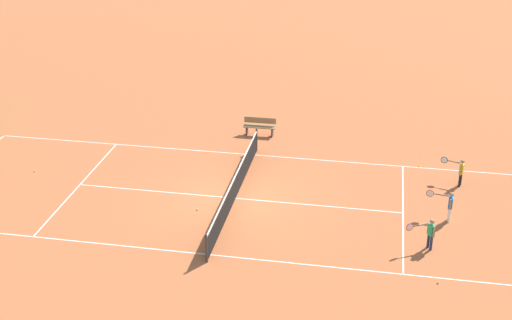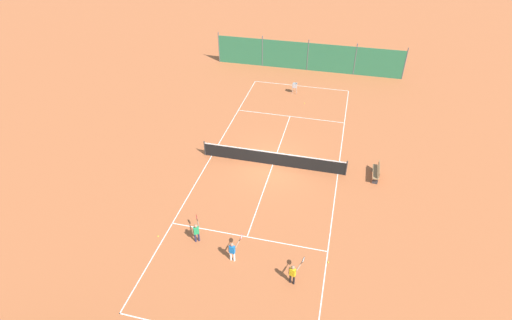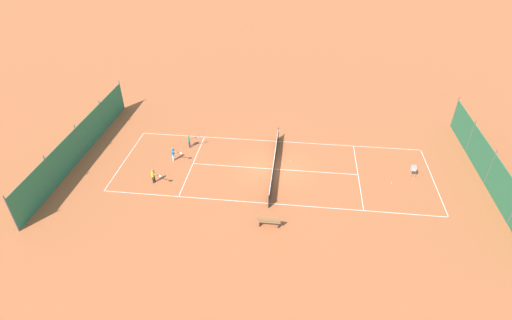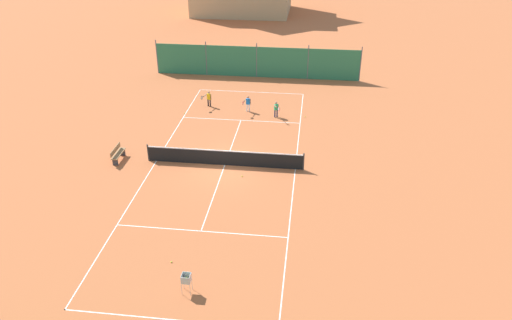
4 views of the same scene
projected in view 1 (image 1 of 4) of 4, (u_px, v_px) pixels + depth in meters
name	position (u px, v px, depth m)	size (l,w,h in m)	color
ground_plane	(235.00, 198.00, 27.62)	(600.00, 600.00, 0.00)	#B25B33
court_line_markings	(235.00, 198.00, 27.62)	(8.25, 23.85, 0.01)	white
tennis_net	(235.00, 187.00, 27.41)	(9.18, 0.08, 1.06)	#2D2D2D
player_near_baseline	(449.00, 204.00, 25.78)	(0.48, 0.97, 1.17)	white
player_far_service	(429.00, 232.00, 24.03)	(0.49, 0.98, 1.14)	#23284C
player_far_baseline	(460.00, 170.00, 28.34)	(0.61, 0.92, 1.15)	black
tennis_ball_alley_left	(35.00, 171.00, 29.74)	(0.07, 0.07, 0.07)	#CCE033
tennis_ball_near_corner	(438.00, 283.00, 22.44)	(0.07, 0.07, 0.07)	#CCE033
tennis_ball_mid_court	(197.00, 209.00, 26.74)	(0.07, 0.07, 0.07)	#CCE033
tennis_ball_alley_right	(419.00, 166.00, 30.16)	(0.07, 0.07, 0.07)	#CCE033
courtside_bench	(260.00, 126.00, 33.11)	(0.36, 1.50, 0.84)	olive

